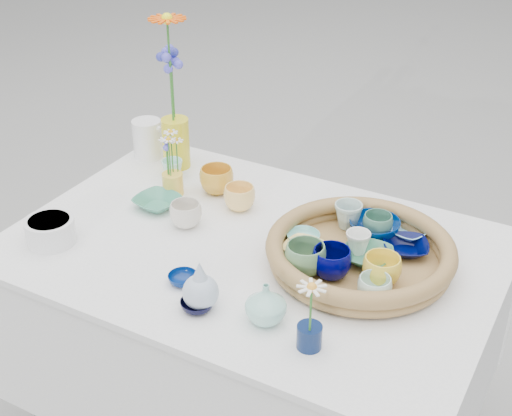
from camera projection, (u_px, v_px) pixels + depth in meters
The scene contains 32 objects.
wicker_tray at pixel (360, 253), 1.77m from camera, with size 0.47×0.47×0.08m, color brown, non-canonical shape.
tray_ceramic_0 at pixel (374, 227), 1.88m from camera, with size 0.13×0.13×0.04m, color navy.
tray_ceramic_1 at pixel (406, 247), 1.81m from camera, with size 0.12×0.12×0.03m, color #010431.
tray_ceramic_2 at pixel (382, 270), 1.68m from camera, with size 0.09×0.09×0.07m, color yellow.
tray_ceramic_3 at pixel (367, 256), 1.77m from camera, with size 0.12×0.12×0.03m, color #387658.
tray_ceramic_4 at pixel (305, 259), 1.72m from camera, with size 0.10×0.10×0.08m, color #578759.
tray_ceramic_5 at pixel (303, 238), 1.84m from camera, with size 0.09×0.09×0.03m, color #91E7E4.
tray_ceramic_6 at pixel (348, 216), 1.90m from camera, with size 0.08×0.08×0.07m, color #B1CCC2.
tray_ceramic_7 at pixel (358, 243), 1.80m from camera, with size 0.06×0.06×0.06m, color white.
tray_ceramic_8 at pixel (408, 231), 1.88m from camera, with size 0.11×0.11×0.03m, color #87D5F7.
tray_ceramic_9 at pixel (331, 263), 1.70m from camera, with size 0.10×0.10×0.08m, color #000049.
tray_ceramic_10 at pixel (304, 249), 1.80m from camera, with size 0.10×0.10×0.03m, color #FFD873.
tray_ceramic_11 at pixel (374, 289), 1.63m from camera, with size 0.08×0.08×0.06m, color silver.
tray_ceramic_12 at pixel (378, 225), 1.87m from camera, with size 0.08×0.08×0.06m, color #417661.
loose_ceramic_0 at pixel (217, 180), 2.10m from camera, with size 0.10×0.10×0.08m, color gold.
loose_ceramic_1 at pixel (239, 198), 2.02m from camera, with size 0.09×0.09×0.07m, color #FFCD6C.
loose_ceramic_2 at pixel (157, 202), 2.04m from camera, with size 0.13×0.13×0.03m, color #408F70.
loose_ceramic_3 at pixel (186, 215), 1.94m from camera, with size 0.09×0.09×0.07m, color beige.
loose_ceramic_4 at pixel (183, 279), 1.72m from camera, with size 0.07×0.07×0.02m, color navy.
loose_ceramic_5 at pixel (172, 169), 2.19m from camera, with size 0.06×0.06×0.06m, color #AEECD9.
loose_ceramic_6 at pixel (197, 305), 1.64m from camera, with size 0.08×0.08×0.02m, color black.
fluted_bowl at pixel (50, 231), 1.87m from camera, with size 0.13×0.13×0.07m, color white, non-canonical shape.
bud_vase_paleblue at pixel (200, 284), 1.62m from camera, with size 0.08×0.08×0.13m, color #ACBCD2, non-canonical shape.
bud_vase_seafoam at pixel (266, 303), 1.58m from camera, with size 0.09×0.09×0.10m, color #98DAC8.
bud_vase_cobalt at pixel (309, 336), 1.52m from camera, with size 0.06×0.06×0.06m, color #0C1C44.
single_daisy at pixel (311, 309), 1.46m from camera, with size 0.07×0.07×0.13m, color white, non-canonical shape.
tall_vase_yellow at pixel (176, 143), 2.23m from camera, with size 0.09×0.09×0.16m, color yellow.
gerbera at pixel (170, 71), 2.11m from camera, with size 0.13×0.13×0.33m, color #FC5809, non-canonical shape.
hydrangea at pixel (173, 90), 2.16m from camera, with size 0.07×0.07×0.25m, color #3137AC, non-canonical shape.
white_pitcher at pixel (147, 139), 2.30m from camera, with size 0.13×0.09×0.13m, color white, non-canonical shape.
daisy_cup at pixel (173, 184), 2.10m from camera, with size 0.06×0.06×0.07m, color yellow.
daisy_posy at pixel (170, 153), 2.06m from camera, with size 0.07×0.07×0.13m, color white, non-canonical shape.
Camera 1 is at (0.77, -1.37, 1.79)m, focal length 50.00 mm.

